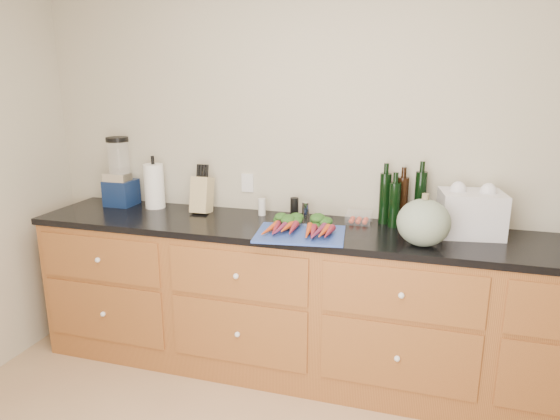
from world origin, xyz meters
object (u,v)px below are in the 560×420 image
(carrots, at_px, (302,226))
(blender_appliance, at_px, (120,176))
(squash, at_px, (424,223))
(paper_towel, at_px, (154,186))
(knife_block, at_px, (202,195))
(cutting_board, at_px, (300,234))
(tomato_box, at_px, (359,218))

(carrots, bearing_deg, blender_appliance, 168.66)
(squash, bearing_deg, paper_towel, 170.05)
(squash, distance_m, blender_appliance, 2.03)
(carrots, bearing_deg, squash, -2.88)
(squash, height_order, knife_block, squash)
(blender_appliance, relative_size, knife_block, 2.01)
(knife_block, bearing_deg, paper_towel, 176.80)
(carrots, bearing_deg, paper_towel, 165.94)
(cutting_board, height_order, knife_block, knife_block)
(cutting_board, height_order, paper_towel, paper_towel)
(squash, bearing_deg, cutting_board, -178.84)
(carrots, distance_m, paper_towel, 1.13)
(paper_towel, distance_m, tomato_box, 1.38)
(squash, bearing_deg, blender_appliance, 171.38)
(cutting_board, distance_m, blender_appliance, 1.40)
(blender_appliance, distance_m, paper_towel, 0.27)
(carrots, relative_size, paper_towel, 1.38)
(blender_appliance, bearing_deg, knife_block, -1.62)
(blender_appliance, distance_m, knife_block, 0.62)
(paper_towel, bearing_deg, carrots, -14.06)
(carrots, height_order, tomato_box, carrots)
(tomato_box, bearing_deg, cutting_board, -130.24)
(cutting_board, relative_size, carrots, 1.19)
(blender_appliance, relative_size, paper_towel, 1.57)
(paper_towel, bearing_deg, cutting_board, -16.32)
(knife_block, bearing_deg, carrots, -19.03)
(carrots, relative_size, squash, 1.49)
(carrots, distance_m, tomato_box, 0.40)
(squash, relative_size, tomato_box, 1.83)
(carrots, height_order, paper_towel, paper_towel)
(cutting_board, bearing_deg, paper_towel, 163.68)
(knife_block, height_order, tomato_box, knife_block)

